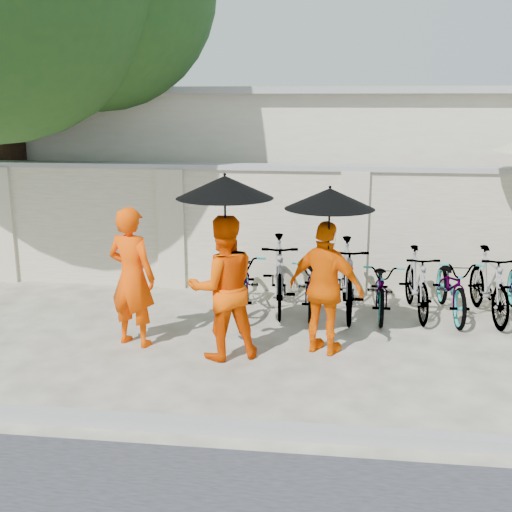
# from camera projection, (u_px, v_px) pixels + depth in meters

# --- Properties ---
(ground) EXTENTS (80.00, 80.00, 0.00)m
(ground) POSITION_uv_depth(u_px,v_px,m) (190.00, 360.00, 7.85)
(ground) COLOR beige
(kerb) EXTENTS (40.00, 0.16, 0.12)m
(kerb) POSITION_uv_depth(u_px,v_px,m) (151.00, 422.00, 6.19)
(kerb) COLOR #959595
(kerb) RESTS_ON ground
(compound_wall) EXTENTS (20.00, 0.30, 2.00)m
(compound_wall) POSITION_uv_depth(u_px,v_px,m) (292.00, 231.00, 10.57)
(compound_wall) COLOR beige
(compound_wall) RESTS_ON ground
(building_behind) EXTENTS (14.00, 6.00, 3.20)m
(building_behind) POSITION_uv_depth(u_px,v_px,m) (351.00, 171.00, 13.97)
(building_behind) COLOR beige
(building_behind) RESTS_ON ground
(monk_left) EXTENTS (0.76, 0.61, 1.81)m
(monk_left) POSITION_uv_depth(u_px,v_px,m) (132.00, 277.00, 8.15)
(monk_left) COLOR #FF4600
(monk_left) RESTS_ON ground
(monk_center) EXTENTS (1.06, 0.96, 1.78)m
(monk_center) POSITION_uv_depth(u_px,v_px,m) (223.00, 288.00, 7.74)
(monk_center) COLOR #F64D00
(monk_center) RESTS_ON ground
(parasol_center) EXTENTS (1.14, 1.14, 1.24)m
(parasol_center) POSITION_uv_depth(u_px,v_px,m) (225.00, 187.00, 7.37)
(parasol_center) COLOR black
(parasol_center) RESTS_ON ground
(monk_right) EXTENTS (1.06, 0.78, 1.68)m
(monk_right) POSITION_uv_depth(u_px,v_px,m) (326.00, 288.00, 7.89)
(monk_right) COLOR #FF6400
(monk_right) RESTS_ON ground
(parasol_right) EXTENTS (1.07, 1.07, 1.14)m
(parasol_right) POSITION_uv_depth(u_px,v_px,m) (330.00, 199.00, 7.54)
(parasol_right) COLOR black
(parasol_right) RESTS_ON ground
(bike_0) EXTENTS (0.83, 1.87, 0.95)m
(bike_0) POSITION_uv_depth(u_px,v_px,m) (245.00, 280.00, 9.60)
(bike_0) COLOR #9596B1
(bike_0) RESTS_ON ground
(bike_1) EXTENTS (0.71, 1.88, 1.11)m
(bike_1) POSITION_uv_depth(u_px,v_px,m) (279.00, 274.00, 9.62)
(bike_1) COLOR #9596B1
(bike_1) RESTS_ON ground
(bike_2) EXTENTS (0.61, 1.66, 0.87)m
(bike_2) POSITION_uv_depth(u_px,v_px,m) (313.00, 283.00, 9.56)
(bike_2) COLOR #9596B1
(bike_2) RESTS_ON ground
(bike_3) EXTENTS (0.61, 1.88, 1.11)m
(bike_3) POSITION_uv_depth(u_px,v_px,m) (347.00, 278.00, 9.39)
(bike_3) COLOR #9596B1
(bike_3) RESTS_ON ground
(bike_4) EXTENTS (0.62, 1.64, 0.85)m
(bike_4) POSITION_uv_depth(u_px,v_px,m) (382.00, 287.00, 9.39)
(bike_4) COLOR #9596B1
(bike_4) RESTS_ON ground
(bike_5) EXTENTS (0.59, 1.67, 0.99)m
(bike_5) POSITION_uv_depth(u_px,v_px,m) (417.00, 283.00, 9.39)
(bike_5) COLOR #9596B1
(bike_5) RESTS_ON ground
(bike_6) EXTENTS (0.71, 1.78, 0.92)m
(bike_6) POSITION_uv_depth(u_px,v_px,m) (452.00, 286.00, 9.34)
(bike_6) COLOR #9596B1
(bike_6) RESTS_ON ground
(bike_7) EXTENTS (0.65, 1.73, 1.02)m
(bike_7) POSITION_uv_depth(u_px,v_px,m) (489.00, 284.00, 9.24)
(bike_7) COLOR #9596B1
(bike_7) RESTS_ON ground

